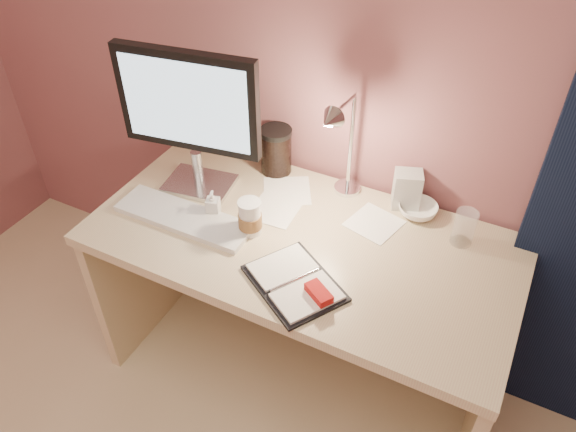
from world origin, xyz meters
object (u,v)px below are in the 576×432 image
at_px(lotion_bottle, 213,203).
at_px(product_box, 407,189).
at_px(planner, 296,283).
at_px(clear_cup, 464,228).
at_px(dark_jar, 276,153).
at_px(desk_lamp, 343,145).
at_px(monitor, 190,110).
at_px(desk, 310,271).
at_px(keyboard, 184,217).
at_px(bowl, 418,210).
at_px(coffee_cup, 250,218).

xyz_separation_m(lotion_bottle, product_box, (0.57, 0.34, 0.02)).
relative_size(planner, clear_cup, 2.90).
height_order(dark_jar, desk_lamp, desk_lamp).
bearing_deg(monitor, product_box, 9.62).
height_order(desk, clear_cup, clear_cup).
height_order(planner, clear_cup, clear_cup).
relative_size(desk, product_box, 10.14).
relative_size(monitor, dark_jar, 3.25).
relative_size(keyboard, lotion_bottle, 5.02).
bearing_deg(bowl, clear_cup, -22.50).
bearing_deg(dark_jar, clear_cup, -6.26).
bearing_deg(coffee_cup, bowl, 35.82).
height_order(monitor, keyboard, monitor).
height_order(monitor, planner, monitor).
bearing_deg(planner, bowl, 97.05).
xyz_separation_m(planner, product_box, (0.17, 0.51, 0.06)).
height_order(planner, coffee_cup, coffee_cup).
bearing_deg(coffee_cup, monitor, 155.64).
bearing_deg(desk, product_box, 44.29).
bearing_deg(dark_jar, monitor, -134.06).
xyz_separation_m(desk, product_box, (0.25, 0.24, 0.29)).
height_order(planner, desk_lamp, desk_lamp).
distance_m(coffee_cup, product_box, 0.55).
height_order(monitor, bowl, monitor).
height_order(lotion_bottle, dark_jar, dark_jar).
bearing_deg(planner, product_box, 103.68).
bearing_deg(clear_cup, planner, -133.17).
distance_m(monitor, product_box, 0.78).
distance_m(monitor, coffee_cup, 0.41).
distance_m(lotion_bottle, dark_jar, 0.33).
xyz_separation_m(keyboard, lotion_bottle, (0.07, 0.07, 0.04)).
distance_m(bowl, desk_lamp, 0.36).
relative_size(coffee_cup, dark_jar, 0.78).
xyz_separation_m(monitor, keyboard, (0.06, -0.18, -0.30)).
height_order(bowl, product_box, product_box).
distance_m(keyboard, desk_lamp, 0.59).
bearing_deg(keyboard, coffee_cup, 11.88).
xyz_separation_m(keyboard, dark_jar, (0.14, 0.39, 0.07)).
bearing_deg(desk, coffee_cup, -142.62).
relative_size(keyboard, product_box, 3.51).
bearing_deg(desk, lotion_bottle, -161.83).
xyz_separation_m(coffee_cup, bowl, (0.46, 0.33, -0.04)).
relative_size(planner, bowl, 2.68).
xyz_separation_m(clear_cup, desk_lamp, (-0.42, -0.01, 0.19)).
relative_size(planner, desk_lamp, 0.88).
height_order(clear_cup, product_box, product_box).
relative_size(desk, keyboard, 2.89).
relative_size(monitor, bowl, 3.93).
relative_size(coffee_cup, bowl, 0.95).
bearing_deg(desk, planner, -74.03).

